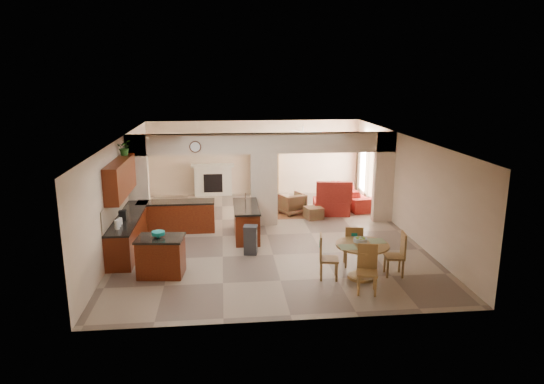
{
  "coord_description": "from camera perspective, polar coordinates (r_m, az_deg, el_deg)",
  "views": [
    {
      "loc": [
        -1.22,
        -13.17,
        4.5
      ],
      "look_at": [
        0.17,
        0.3,
        1.19
      ],
      "focal_mm": 32.0,
      "sensor_mm": 36.0,
      "label": 1
    }
  ],
  "objects": [
    {
      "name": "wall_right",
      "position": [
        14.5,
        15.36,
        0.91
      ],
      "size": [
        0.0,
        10.0,
        10.0
      ],
      "primitive_type": "plane",
      "rotation": [
        1.57,
        0.0,
        -1.57
      ],
      "color": "beige",
      "rests_on": "floor"
    },
    {
      "name": "chaise",
      "position": [
        16.13,
        6.96,
        -1.7
      ],
      "size": [
        1.25,
        1.07,
        0.46
      ],
      "primitive_type": "cube",
      "rotation": [
        0.0,
        0.0,
        -0.12
      ],
      "color": "maroon",
      "rests_on": "floor"
    },
    {
      "name": "trash_can",
      "position": [
        12.43,
        -2.54,
        -5.78
      ],
      "size": [
        0.37,
        0.33,
        0.69
      ],
      "primitive_type": "cube",
      "rotation": [
        0.0,
        0.0,
        -0.18
      ],
      "color": "#2D2D2F",
      "rests_on": "floor"
    },
    {
      "name": "wall_front",
      "position": [
        8.82,
        2.46,
        -6.84
      ],
      "size": [
        8.0,
        0.0,
        8.0
      ],
      "primitive_type": "plane",
      "rotation": [
        -1.57,
        0.0,
        0.0
      ],
      "color": "beige",
      "rests_on": "floor"
    },
    {
      "name": "fruit_bowl",
      "position": [
        10.97,
        10.36,
        -5.68
      ],
      "size": [
        0.31,
        0.31,
        0.16
      ],
      "primitive_type": "cylinder",
      "color": "#83B526",
      "rests_on": "dining_table"
    },
    {
      "name": "upper_cabinets",
      "position": [
        12.9,
        -17.4,
        1.58
      ],
      "size": [
        0.35,
        2.4,
        0.9
      ],
      "primitive_type": "cube",
      "color": "#440B07",
      "rests_on": "wall_left"
    },
    {
      "name": "kitchen_counter",
      "position": [
        13.69,
        -14.22,
        -3.83
      ],
      "size": [
        2.52,
        3.29,
        1.48
      ],
      "color": "#440B07",
      "rests_on": "floor"
    },
    {
      "name": "rug",
      "position": [
        16.1,
        2.99,
        -2.48
      ],
      "size": [
        1.6,
        1.3,
        0.01
      ],
      "primitive_type": "cube",
      "color": "#995837",
      "rests_on": "floor"
    },
    {
      "name": "chair_south",
      "position": [
        10.49,
        11.15,
        -8.61
      ],
      "size": [
        0.51,
        0.51,
        1.02
      ],
      "rotation": [
        0.0,
        0.0,
        -0.25
      ],
      "color": "brown",
      "rests_on": "floor"
    },
    {
      "name": "drape_a_left",
      "position": [
        16.08,
        12.93,
        1.56
      ],
      "size": [
        0.1,
        0.28,
        2.3
      ],
      "primitive_type": "cube",
      "color": "#3D1818",
      "rests_on": "wall_right"
    },
    {
      "name": "drape_a_right",
      "position": [
        17.19,
        11.66,
        2.4
      ],
      "size": [
        0.1,
        0.28,
        2.3
      ],
      "primitive_type": "cube",
      "color": "#3D1818",
      "rests_on": "wall_right"
    },
    {
      "name": "floor",
      "position": [
        13.97,
        -0.57,
        -5.04
      ],
      "size": [
        10.0,
        10.0,
        0.0
      ],
      "primitive_type": "plane",
      "color": "gray",
      "rests_on": "ground"
    },
    {
      "name": "window_a",
      "position": [
        16.65,
        12.41,
        1.99
      ],
      "size": [
        0.02,
        0.9,
        1.9
      ],
      "primitive_type": "cube",
      "color": "white",
      "rests_on": "wall_right"
    },
    {
      "name": "ceiling_fan",
      "position": [
        16.51,
        3.66,
        6.98
      ],
      "size": [
        1.0,
        1.0,
        0.1
      ],
      "primitive_type": "cylinder",
      "color": "white",
      "rests_on": "ceiling"
    },
    {
      "name": "partition_header",
      "position": [
        14.36,
        -0.97,
        5.75
      ],
      "size": [
        8.0,
        0.25,
        0.6
      ],
      "primitive_type": "cube",
      "color": "beige",
      "rests_on": "partition_center_pier"
    },
    {
      "name": "chair_east",
      "position": [
        11.44,
        14.63,
        -6.89
      ],
      "size": [
        0.47,
        0.47,
        1.02
      ],
      "rotation": [
        0.0,
        0.0,
        4.58
      ],
      "color": "brown",
      "rests_on": "floor"
    },
    {
      "name": "shelving_unit",
      "position": [
        18.41,
        -0.89,
        2.48
      ],
      "size": [
        1.0,
        0.32,
        1.8
      ],
      "primitive_type": "cube",
      "color": "brown",
      "rests_on": "floor"
    },
    {
      "name": "kitchen_island",
      "position": [
        11.41,
        -12.92,
        -7.37
      ],
      "size": [
        1.12,
        0.86,
        0.91
      ],
      "rotation": [
        0.0,
        0.0,
        -0.11
      ],
      "color": "#440B07",
      "rests_on": "floor"
    },
    {
      "name": "ottoman",
      "position": [
        15.5,
        4.91,
        -2.46
      ],
      "size": [
        0.63,
        0.63,
        0.38
      ],
      "primitive_type": "cube",
      "rotation": [
        0.0,
        0.0,
        0.26
      ],
      "color": "maroon",
      "rests_on": "floor"
    },
    {
      "name": "plant",
      "position": [
        13.57,
        -16.94,
        5.03
      ],
      "size": [
        0.42,
        0.37,
        0.42
      ],
      "primitive_type": "imported",
      "rotation": [
        0.0,
        0.0,
        0.12
      ],
      "color": "#1C5015",
      "rests_on": "upper_cabinets"
    },
    {
      "name": "partition_right_pier",
      "position": [
        15.32,
        12.98,
        1.72
      ],
      "size": [
        0.6,
        0.25,
        2.8
      ],
      "primitive_type": "cube",
      "color": "beige",
      "rests_on": "floor"
    },
    {
      "name": "window_b",
      "position": [
        18.24,
        10.76,
        3.09
      ],
      "size": [
        0.02,
        0.9,
        1.9
      ],
      "primitive_type": "cube",
      "color": "white",
      "rests_on": "wall_right"
    },
    {
      "name": "glazed_door",
      "position": [
        17.47,
        11.52,
        2.08
      ],
      "size": [
        0.02,
        0.7,
        2.1
      ],
      "primitive_type": "cube",
      "color": "white",
      "rests_on": "wall_right"
    },
    {
      "name": "chair_north",
      "position": [
        11.71,
        9.53,
        -6.15
      ],
      "size": [
        0.48,
        0.48,
        1.02
      ],
      "rotation": [
        0.0,
        0.0,
        3.0
      ],
      "color": "brown",
      "rests_on": "floor"
    },
    {
      "name": "ceiling",
      "position": [
        13.33,
        -0.6,
        6.43
      ],
      "size": [
        10.0,
        10.0,
        0.0
      ],
      "primitive_type": "plane",
      "rotation": [
        3.14,
        0.0,
        0.0
      ],
      "color": "white",
      "rests_on": "wall_back"
    },
    {
      "name": "fireplace",
      "position": [
        18.42,
        -6.94,
        1.47
      ],
      "size": [
        1.6,
        0.35,
        1.2
      ],
      "color": "beige",
      "rests_on": "floor"
    },
    {
      "name": "dining_table",
      "position": [
        11.12,
        10.54,
        -7.41
      ],
      "size": [
        1.19,
        1.19,
        0.81
      ],
      "color": "brown",
      "rests_on": "floor"
    },
    {
      "name": "peninsula",
      "position": [
        13.68,
        -3.04,
        -3.46
      ],
      "size": [
        0.7,
        1.85,
        0.91
      ],
      "color": "#440B07",
      "rests_on": "floor"
    },
    {
      "name": "armchair",
      "position": [
        15.92,
        2.32,
        -1.38
      ],
      "size": [
        0.99,
        1.0,
        0.7
      ],
      "primitive_type": "imported",
      "rotation": [
        0.0,
        0.0,
        3.56
      ],
      "color": "maroon",
      "rests_on": "floor"
    },
    {
      "name": "teal_bowl",
      "position": [
        11.25,
        -13.23,
        -4.87
      ],
      "size": [
        0.29,
        0.29,
        0.14
      ],
      "primitive_type": "cylinder",
      "color": "#148B83",
      "rests_on": "kitchen_island"
    },
    {
      "name": "sofa",
      "position": [
        17.24,
        9.49,
        -0.37
      ],
      "size": [
        2.53,
        1.33,
        0.7
      ],
      "primitive_type": "imported",
      "rotation": [
        0.0,
        0.0,
        1.74
      ],
      "color": "maroon",
      "rests_on": "floor"
    },
    {
      "name": "drape_b_right",
      "position": [
        18.79,
        10.13,
        3.42
      ],
      "size": [
        0.1,
        0.28,
        2.3
      ],
      "primitive_type": "cube",
      "color": "#3D1818",
      "rests_on": "wall_right"
    },
    {
      "name": "wall_back",
      "position": [
        18.47,
        -2.03,
        4.08
      ],
      "size": [
        8.0,
        0.0,
        8.0
      ],
      "primitive_type": "plane",
      "rotation": [
        1.57,
        0.0,
        0.0
      ],
      "color": "beige",
      "rests_on": "floor"
    },
    {
      "name": "partition_left_pier",
      "position": [
        14.71,
        -15.46,
        1.09
      ],
      "size": [
        0.6,
        0.25,
        2.8
      ],
      "primitive_type": "cube",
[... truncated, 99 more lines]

